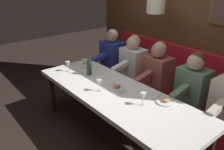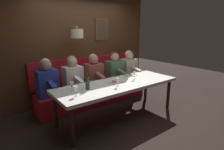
{
  "view_description": "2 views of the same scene",
  "coord_description": "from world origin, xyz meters",
  "px_view_note": "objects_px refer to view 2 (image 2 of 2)",
  "views": [
    {
      "loc": [
        -1.74,
        -2.05,
        2.16
      ],
      "look_at": [
        0.05,
        0.13,
        0.92
      ],
      "focal_mm": 37.26,
      "sensor_mm": 36.0,
      "label": 1
    },
    {
      "loc": [
        -2.69,
        2.19,
        1.81
      ],
      "look_at": [
        0.05,
        0.13,
        0.92
      ],
      "focal_mm": 28.84,
      "sensor_mm": 36.0,
      "label": 2
    }
  ],
  "objects_px": {
    "diner_near": "(114,68)",
    "wine_glass_0": "(72,85)",
    "wine_glass_3": "(134,74)",
    "diner_middle": "(94,72)",
    "diner_farthest": "(47,79)",
    "diner_far": "(73,75)",
    "wine_glass_2": "(76,89)",
    "dining_table": "(119,86)",
    "wine_glass_1": "(118,80)",
    "diner_nearest": "(129,66)",
    "wine_bottle": "(87,83)"
  },
  "relations": [
    {
      "from": "diner_nearest",
      "to": "wine_bottle",
      "type": "distance_m",
      "value": 1.94
    },
    {
      "from": "wine_glass_1",
      "to": "wine_bottle",
      "type": "distance_m",
      "value": 0.57
    },
    {
      "from": "diner_middle",
      "to": "wine_glass_0",
      "type": "relative_size",
      "value": 4.82
    },
    {
      "from": "dining_table",
      "to": "wine_glass_0",
      "type": "xyz_separation_m",
      "value": [
        0.14,
        0.95,
        0.18
      ]
    },
    {
      "from": "wine_glass_2",
      "to": "wine_glass_3",
      "type": "relative_size",
      "value": 1.0
    },
    {
      "from": "diner_middle",
      "to": "diner_farthest",
      "type": "distance_m",
      "value": 1.1
    },
    {
      "from": "diner_nearest",
      "to": "diner_far",
      "type": "height_order",
      "value": "same"
    },
    {
      "from": "diner_far",
      "to": "wine_glass_1",
      "type": "xyz_separation_m",
      "value": [
        -1.03,
        -0.44,
        0.04
      ]
    },
    {
      "from": "diner_nearest",
      "to": "wine_glass_0",
      "type": "height_order",
      "value": "diner_nearest"
    },
    {
      "from": "wine_glass_1",
      "to": "wine_glass_3",
      "type": "height_order",
      "value": "same"
    },
    {
      "from": "wine_glass_3",
      "to": "wine_glass_1",
      "type": "bearing_deg",
      "value": 106.79
    },
    {
      "from": "diner_far",
      "to": "wine_glass_0",
      "type": "distance_m",
      "value": 0.83
    },
    {
      "from": "diner_farthest",
      "to": "wine_glass_2",
      "type": "height_order",
      "value": "diner_farthest"
    },
    {
      "from": "diner_near",
      "to": "wine_glass_2",
      "type": "bearing_deg",
      "value": 122.71
    },
    {
      "from": "diner_nearest",
      "to": "diner_farthest",
      "type": "distance_m",
      "value": 2.22
    },
    {
      "from": "wine_bottle",
      "to": "wine_glass_0",
      "type": "bearing_deg",
      "value": 72.55
    },
    {
      "from": "diner_farthest",
      "to": "diner_far",
      "type": "bearing_deg",
      "value": -90.0
    },
    {
      "from": "dining_table",
      "to": "wine_glass_0",
      "type": "relative_size",
      "value": 15.85
    },
    {
      "from": "wine_glass_2",
      "to": "wine_glass_3",
      "type": "distance_m",
      "value": 1.47
    },
    {
      "from": "diner_far",
      "to": "wine_glass_0",
      "type": "relative_size",
      "value": 4.82
    },
    {
      "from": "dining_table",
      "to": "diner_near",
      "type": "height_order",
      "value": "diner_near"
    },
    {
      "from": "wine_glass_0",
      "to": "wine_glass_1",
      "type": "distance_m",
      "value": 0.85
    },
    {
      "from": "wine_glass_2",
      "to": "wine_glass_0",
      "type": "bearing_deg",
      "value": -11.38
    },
    {
      "from": "wine_glass_1",
      "to": "diner_near",
      "type": "bearing_deg",
      "value": -34.79
    },
    {
      "from": "dining_table",
      "to": "diner_farthest",
      "type": "distance_m",
      "value": 1.45
    },
    {
      "from": "diner_far",
      "to": "wine_glass_0",
      "type": "height_order",
      "value": "diner_far"
    },
    {
      "from": "diner_near",
      "to": "wine_glass_2",
      "type": "distance_m",
      "value": 1.87
    },
    {
      "from": "diner_farthest",
      "to": "wine_glass_0",
      "type": "xyz_separation_m",
      "value": [
        -0.74,
        -0.2,
        0.04
      ]
    },
    {
      "from": "wine_glass_1",
      "to": "diner_far",
      "type": "bearing_deg",
      "value": 23.08
    },
    {
      "from": "diner_middle",
      "to": "diner_far",
      "type": "bearing_deg",
      "value": 90.0
    },
    {
      "from": "wine_bottle",
      "to": "diner_nearest",
      "type": "bearing_deg",
      "value": -64.75
    },
    {
      "from": "wine_glass_1",
      "to": "wine_glass_2",
      "type": "height_order",
      "value": "same"
    },
    {
      "from": "dining_table",
      "to": "wine_glass_3",
      "type": "relative_size",
      "value": 15.85
    },
    {
      "from": "diner_middle",
      "to": "wine_glass_1",
      "type": "height_order",
      "value": "diner_middle"
    },
    {
      "from": "diner_middle",
      "to": "diner_far",
      "type": "xyz_separation_m",
      "value": [
        0.0,
        0.54,
        0.0
      ]
    },
    {
      "from": "diner_near",
      "to": "wine_glass_0",
      "type": "distance_m",
      "value": 1.69
    },
    {
      "from": "dining_table",
      "to": "diner_farthest",
      "type": "xyz_separation_m",
      "value": [
        0.88,
        1.14,
        0.14
      ]
    },
    {
      "from": "diner_middle",
      "to": "diner_far",
      "type": "height_order",
      "value": "same"
    },
    {
      "from": "dining_table",
      "to": "diner_near",
      "type": "distance_m",
      "value": 1.06
    },
    {
      "from": "diner_middle",
      "to": "diner_farthest",
      "type": "relative_size",
      "value": 1.0
    },
    {
      "from": "diner_near",
      "to": "wine_glass_3",
      "type": "height_order",
      "value": "diner_near"
    },
    {
      "from": "diner_middle",
      "to": "wine_bottle",
      "type": "bearing_deg",
      "value": 142.64
    },
    {
      "from": "diner_middle",
      "to": "wine_glass_2",
      "type": "height_order",
      "value": "diner_middle"
    },
    {
      "from": "dining_table",
      "to": "wine_glass_3",
      "type": "xyz_separation_m",
      "value": [
        0.03,
        -0.46,
        0.18
      ]
    },
    {
      "from": "wine_glass_2",
      "to": "diner_farthest",
      "type": "bearing_deg",
      "value": 8.2
    },
    {
      "from": "dining_table",
      "to": "wine_bottle",
      "type": "distance_m",
      "value": 0.71
    },
    {
      "from": "diner_middle",
      "to": "wine_glass_3",
      "type": "relative_size",
      "value": 4.82
    },
    {
      "from": "diner_nearest",
      "to": "wine_glass_0",
      "type": "distance_m",
      "value": 2.15
    },
    {
      "from": "diner_near",
      "to": "diner_middle",
      "type": "relative_size",
      "value": 1.0
    },
    {
      "from": "diner_far",
      "to": "wine_glass_0",
      "type": "bearing_deg",
      "value": 154.19
    }
  ]
}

